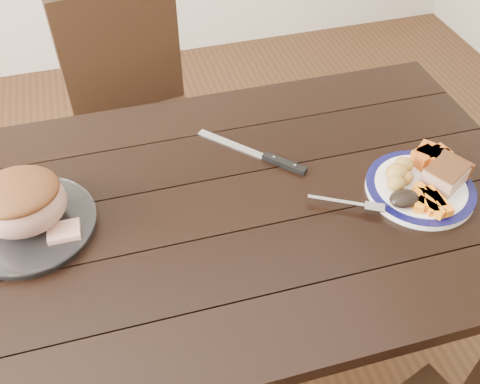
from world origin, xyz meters
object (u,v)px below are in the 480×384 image
object	(u,v)px
serving_platter	(30,226)
roast_joint	(21,204)
dining_table	(207,234)
pork_slice	(446,175)
dinner_plate	(420,189)
chair_far	(139,111)
carving_knife	(271,158)
fork	(352,204)

from	to	relation	value
serving_platter	roast_joint	size ratio (longest dim) A/B	1.50
serving_platter	roast_joint	world-z (taller)	roast_joint
dining_table	pork_slice	world-z (taller)	pork_slice
dinner_plate	pork_slice	bearing A→B (deg)	-4.76
chair_far	pork_slice	xyz separation A→B (m)	(0.65, -0.83, 0.27)
dining_table	chair_far	world-z (taller)	chair_far
dinner_plate	serving_platter	world-z (taller)	serving_platter
chair_far	roast_joint	distance (m)	0.82
pork_slice	roast_joint	xyz separation A→B (m)	(-0.96, 0.14, 0.04)
carving_knife	roast_joint	bearing A→B (deg)	-125.49
roast_joint	fork	bearing A→B (deg)	-11.62
dining_table	carving_knife	xyz separation A→B (m)	(0.20, 0.12, 0.10)
dining_table	chair_far	distance (m)	0.75
dining_table	fork	size ratio (longest dim) A/B	9.82
chair_far	dining_table	bearing A→B (deg)	85.19
chair_far	roast_joint	bearing A→B (deg)	54.57
dinner_plate	roast_joint	xyz separation A→B (m)	(-0.91, 0.14, 0.07)
chair_far	pork_slice	size ratio (longest dim) A/B	9.44
serving_platter	carving_knife	xyz separation A→B (m)	(0.60, 0.07, -0.00)
chair_far	roast_joint	xyz separation A→B (m)	(-0.32, -0.69, 0.31)
dining_table	carving_knife	bearing A→B (deg)	30.25
roast_joint	carving_knife	world-z (taller)	roast_joint
serving_platter	fork	size ratio (longest dim) A/B	1.77
pork_slice	fork	xyz separation A→B (m)	(-0.24, -0.01, -0.02)
dining_table	dinner_plate	distance (m)	0.53
dining_table	serving_platter	size ratio (longest dim) A/B	5.56
serving_platter	pork_slice	xyz separation A→B (m)	(0.96, -0.14, 0.03)
carving_knife	fork	bearing A→B (deg)	-12.38
chair_far	fork	xyz separation A→B (m)	(0.40, -0.84, 0.25)
serving_platter	carving_knife	distance (m)	0.60
chair_far	roast_joint	size ratio (longest dim) A/B	4.81
dinner_plate	serving_platter	size ratio (longest dim) A/B	0.90
serving_platter	dining_table	bearing A→B (deg)	-6.91
dinner_plate	carving_knife	bearing A→B (deg)	146.35
dinner_plate	roast_joint	size ratio (longest dim) A/B	1.34
dining_table	roast_joint	distance (m)	0.43
pork_slice	roast_joint	world-z (taller)	roast_joint
dinner_plate	serving_platter	distance (m)	0.92
serving_platter	fork	world-z (taller)	fork
fork	carving_knife	size ratio (longest dim) A/B	0.65
dinner_plate	carving_knife	size ratio (longest dim) A/B	1.04
fork	serving_platter	bearing A→B (deg)	-162.62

